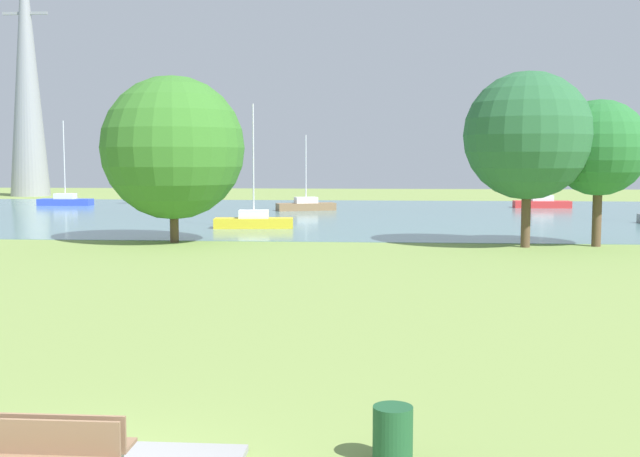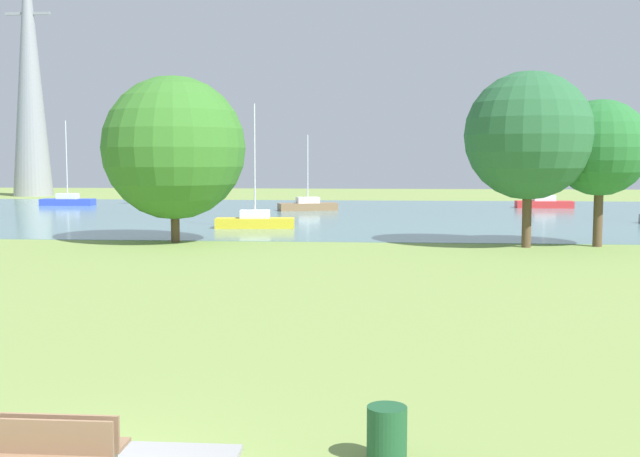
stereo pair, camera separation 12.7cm
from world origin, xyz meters
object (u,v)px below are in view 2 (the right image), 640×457
(sailboat_brown, at_px, (308,205))
(tree_mid_shore, at_px, (174,148))
(bench_facing_water, at_px, (56,449))
(litter_bin, at_px, (387,435))
(tree_east_near, at_px, (600,148))
(tree_west_far, at_px, (529,136))
(sailboat_yellow, at_px, (255,221))
(sailboat_blue, at_px, (68,200))
(sailboat_red, at_px, (544,203))
(electricity_pylon, at_px, (29,66))

(sailboat_brown, xyz_separation_m, tree_mid_shore, (-4.30, -24.90, 4.32))
(bench_facing_water, xyz_separation_m, litter_bin, (4.27, 1.07, -0.07))
(sailboat_brown, relative_size, tree_east_near, 0.87)
(bench_facing_water, height_order, tree_west_far, tree_west_far)
(sailboat_brown, height_order, tree_mid_shore, tree_mid_shore)
(sailboat_yellow, height_order, tree_west_far, tree_west_far)
(sailboat_brown, bearing_deg, bench_facing_water, -87.83)
(tree_mid_shore, bearing_deg, sailboat_yellow, 72.21)
(bench_facing_water, xyz_separation_m, tree_mid_shore, (-6.34, 28.98, 4.31))
(bench_facing_water, bearing_deg, sailboat_yellow, 95.58)
(bench_facing_water, height_order, sailboat_blue, sailboat_blue)
(litter_bin, height_order, sailboat_brown, sailboat_brown)
(sailboat_brown, xyz_separation_m, sailboat_yellow, (-1.62, -16.51, 0.02))
(sailboat_yellow, bearing_deg, tree_mid_shore, -107.79)
(litter_bin, bearing_deg, sailboat_red, 76.61)
(sailboat_yellow, bearing_deg, tree_west_far, -31.97)
(bench_facing_water, bearing_deg, electricity_pylon, 115.16)
(bench_facing_water, relative_size, sailboat_blue, 0.23)
(sailboat_brown, distance_m, sailboat_blue, 23.08)
(sailboat_blue, relative_size, electricity_pylon, 0.26)
(sailboat_red, bearing_deg, tree_east_near, -96.68)
(tree_east_near, bearing_deg, tree_mid_shore, 179.58)
(tree_east_near, bearing_deg, bench_facing_water, -116.73)
(litter_bin, distance_m, sailboat_yellow, 37.15)
(sailboat_blue, distance_m, tree_east_near, 49.53)
(litter_bin, xyz_separation_m, sailboat_red, (13.76, 57.80, 0.05))
(bench_facing_water, xyz_separation_m, electricity_pylon, (-36.12, 76.89, 14.32))
(tree_west_far, distance_m, electricity_pylon, 68.43)
(tree_west_far, bearing_deg, electricity_pylon, 134.08)
(sailboat_red, distance_m, tree_west_far, 31.83)
(litter_bin, height_order, tree_mid_shore, tree_mid_shore)
(sailboat_yellow, bearing_deg, litter_bin, -77.68)
(electricity_pylon, bearing_deg, sailboat_blue, -57.15)
(sailboat_blue, height_order, tree_east_near, sailboat_blue)
(litter_bin, bearing_deg, electricity_pylon, 118.04)
(bench_facing_water, relative_size, tree_mid_shore, 0.21)
(sailboat_blue, relative_size, tree_west_far, 0.92)
(litter_bin, xyz_separation_m, tree_east_near, (10.25, 27.76, 4.35))
(sailboat_blue, xyz_separation_m, tree_east_near, (39.07, -30.14, 4.27))
(sailboat_brown, bearing_deg, electricity_pylon, 145.97)
(sailboat_yellow, bearing_deg, bench_facing_water, -84.42)
(sailboat_brown, xyz_separation_m, sailboat_red, (20.08, 4.99, -0.00))
(tree_west_far, bearing_deg, bench_facing_water, -111.36)
(sailboat_blue, distance_m, sailboat_yellow, 30.06)
(bench_facing_water, xyz_separation_m, sailboat_yellow, (-3.65, 37.36, 0.00))
(sailboat_brown, distance_m, tree_mid_shore, 25.63)
(bench_facing_water, distance_m, tree_east_near, 32.56)
(sailboat_blue, bearing_deg, electricity_pylon, 122.85)
(electricity_pylon, bearing_deg, sailboat_red, -18.40)
(electricity_pylon, bearing_deg, litter_bin, -61.96)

